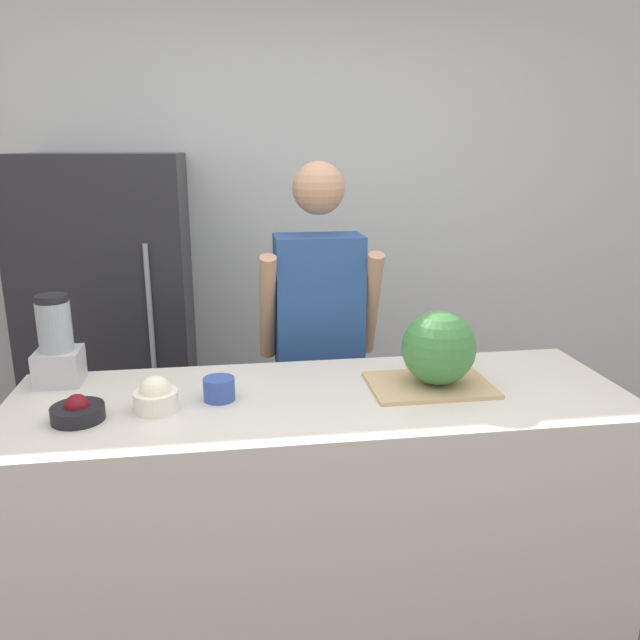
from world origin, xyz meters
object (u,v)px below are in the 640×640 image
object	(u,v)px
refrigerator	(114,325)
bowl_cream	(156,397)
bowl_cherries	(78,411)
bowl_small_blue	(219,389)
watermelon	(439,348)
person	(319,350)
blender	(57,346)

from	to	relation	value
refrigerator	bowl_cream	size ratio (longest dim) A/B	12.37
bowl_cherries	bowl_small_blue	distance (m)	0.43
refrigerator	bowl_cherries	distance (m)	1.37
refrigerator	watermelon	world-z (taller)	refrigerator
person	bowl_cherries	distance (m)	1.14
person	bowl_cream	world-z (taller)	person
refrigerator	watermelon	xyz separation A→B (m)	(1.29, -1.26, 0.22)
blender	refrigerator	bearing A→B (deg)	89.96
person	watermelon	bearing A→B (deg)	-64.07
person	bowl_small_blue	world-z (taller)	person
watermelon	bowl_small_blue	size ratio (longest dim) A/B	2.46
person	bowl_small_blue	distance (m)	0.79
person	bowl_cream	bearing A→B (deg)	-130.93
refrigerator	blender	world-z (taller)	refrigerator
bowl_cherries	bowl_cream	size ratio (longest dim) A/B	1.15
refrigerator	bowl_cream	world-z (taller)	refrigerator
bowl_small_blue	bowl_cream	bearing A→B (deg)	-163.82
blender	person	bearing A→B (deg)	23.53
bowl_cherries	bowl_cream	world-z (taller)	bowl_cream
refrigerator	blender	xyz separation A→B (m)	(-0.00, -1.03, 0.22)
bowl_small_blue	person	bearing A→B (deg)	57.18
watermelon	bowl_cherries	bearing A→B (deg)	-174.83
bowl_cream	blender	distance (m)	0.47
watermelon	bowl_cream	xyz separation A→B (m)	(-0.93, -0.06, -0.09)
person	watermelon	xyz separation A→B (m)	(0.32, -0.65, 0.20)
refrigerator	person	xyz separation A→B (m)	(0.97, -0.61, 0.02)
person	bowl_small_blue	xyz separation A→B (m)	(-0.42, -0.66, 0.10)
watermelon	blender	world-z (taller)	blender
bowl_cherries	watermelon	bearing A→B (deg)	5.17
watermelon	bowl_cherries	distance (m)	1.17
refrigerator	blender	size ratio (longest dim) A/B	5.39
watermelon	bowl_small_blue	distance (m)	0.75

